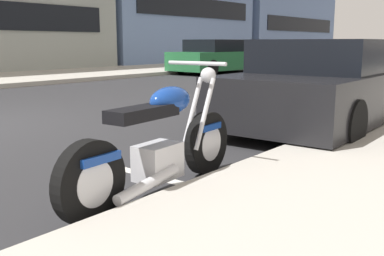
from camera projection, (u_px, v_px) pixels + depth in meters
name	position (u px, v px, depth m)	size (l,w,h in m)	color
sidewalk_far_curb	(149.00, 69.00, 20.66)	(120.00, 5.00, 0.14)	#ADA89E
parking_stall_stripe	(147.00, 175.00, 4.40)	(0.12, 2.20, 0.01)	silver
parked_motorcycle	(160.00, 146.00, 3.78)	(2.15, 0.62, 1.11)	black
parked_car_far_down_curb	(331.00, 85.00, 6.98)	(4.62, 1.92, 1.32)	black
car_opposite_curb	(218.00, 57.00, 19.04)	(4.70, 2.12, 1.39)	#236638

